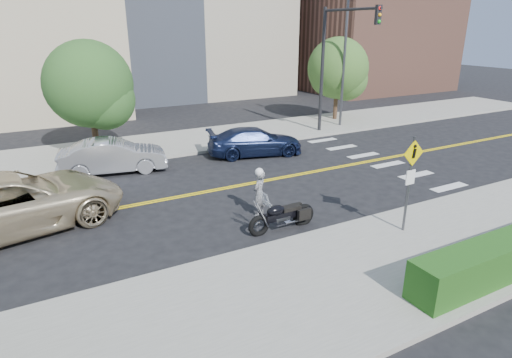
{
  "coord_description": "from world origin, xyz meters",
  "views": [
    {
      "loc": [
        -5.55,
        -14.71,
        6.17
      ],
      "look_at": [
        1.0,
        -2.56,
        1.2
      ],
      "focal_mm": 30.0,
      "sensor_mm": 36.0,
      "label": 1
    }
  ],
  "objects": [
    {
      "name": "suv",
      "position": [
        -6.42,
        -0.22,
        0.94
      ],
      "size": [
        7.25,
        4.5,
        1.87
      ],
      "primitive_type": "imported",
      "rotation": [
        0.0,
        0.0,
        1.79
      ],
      "color": "beige",
      "rests_on": "ground"
    },
    {
      "name": "tree_far_b",
      "position": [
        12.93,
        8.22,
        3.51
      ],
      "size": [
        3.99,
        3.99,
        5.51
      ],
      "rotation": [
        0.0,
        0.0,
        0.12
      ],
      "color": "#382619",
      "rests_on": "ground"
    },
    {
      "name": "traffic_light",
      "position": [
        10.0,
        5.08,
        4.67
      ],
      "size": [
        0.28,
        4.5,
        7.0
      ],
      "color": "black",
      "rests_on": "sidewalk_far"
    },
    {
      "name": "motorcyclist",
      "position": [
        0.94,
        -2.9,
        0.85
      ],
      "size": [
        0.7,
        0.64,
        1.71
      ],
      "rotation": [
        0.0,
        0.0,
        3.72
      ],
      "color": "#9B9A9E",
      "rests_on": "ground"
    },
    {
      "name": "lamp_post",
      "position": [
        12.0,
        6.5,
        4.15
      ],
      "size": [
        0.16,
        0.16,
        8.0
      ],
      "primitive_type": "cylinder",
      "color": "#4C4C51",
      "rests_on": "sidewalk_far"
    },
    {
      "name": "building_right",
      "position": [
        26.0,
        20.0,
        6.0
      ],
      "size": [
        14.0,
        12.0,
        12.0
      ],
      "primitive_type": "cube",
      "color": "#8C5947",
      "rests_on": "ground_plane"
    },
    {
      "name": "sidewalk_far",
      "position": [
        0.0,
        7.5,
        0.07
      ],
      "size": [
        60.0,
        5.0,
        0.15
      ],
      "primitive_type": "cube",
      "color": "#9E9B91",
      "rests_on": "ground_plane"
    },
    {
      "name": "tree_far_a",
      "position": [
        -2.79,
        7.09,
        3.55
      ],
      "size": [
        4.11,
        4.11,
        5.61
      ],
      "rotation": [
        0.0,
        0.0,
        -0.27
      ],
      "color": "#382619",
      "rests_on": "ground"
    },
    {
      "name": "sidewalk_near",
      "position": [
        0.0,
        -7.5,
        0.07
      ],
      "size": [
        60.0,
        5.0,
        0.15
      ],
      "primitive_type": "cube",
      "color": "#9E9B91",
      "rests_on": "ground_plane"
    },
    {
      "name": "parked_car_silver",
      "position": [
        -2.54,
        4.16,
        0.75
      ],
      "size": [
        4.77,
        2.39,
        1.5
      ],
      "primitive_type": "imported",
      "rotation": [
        0.0,
        0.0,
        1.39
      ],
      "color": "#B1B2B9",
      "rests_on": "ground"
    },
    {
      "name": "parked_car_blue",
      "position": [
        4.27,
        3.6,
        0.69
      ],
      "size": [
        5.07,
        2.99,
        1.38
      ],
      "primitive_type": "imported",
      "rotation": [
        0.0,
        0.0,
        1.33
      ],
      "color": "#162144",
      "rests_on": "ground"
    },
    {
      "name": "motorcycle",
      "position": [
        1.06,
        -4.22,
        0.7
      ],
      "size": [
        2.32,
        0.73,
        1.41
      ],
      "primitive_type": null,
      "rotation": [
        0.0,
        0.0,
        0.01
      ],
      "color": "black",
      "rests_on": "ground"
    },
    {
      "name": "pedestrian_sign",
      "position": [
        4.2,
        -6.31,
        1.96
      ],
      "size": [
        0.78,
        0.08,
        3.0
      ],
      "color": "#4C4C51",
      "rests_on": "sidewalk_near"
    },
    {
      "name": "ground_plane",
      "position": [
        0.0,
        0.0,
        0.0
      ],
      "size": [
        120.0,
        120.0,
        0.0
      ],
      "primitive_type": "plane",
      "color": "black",
      "rests_on": "ground"
    }
  ]
}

